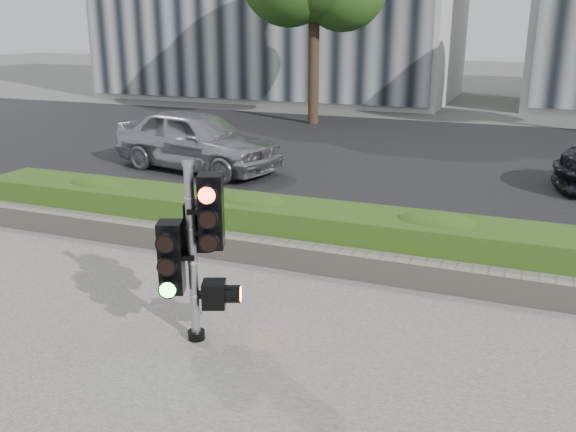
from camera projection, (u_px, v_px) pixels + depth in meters
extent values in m
plane|color=#51514C|center=(254.00, 334.00, 6.58)|extent=(120.00, 120.00, 0.00)
cube|color=black|center=(420.00, 158.00, 15.44)|extent=(60.00, 13.00, 0.02)
cube|color=gray|center=(340.00, 239.00, 9.35)|extent=(60.00, 0.25, 0.12)
cube|color=gray|center=(313.00, 258.00, 8.20)|extent=(12.00, 0.32, 0.34)
cube|color=#538228|center=(328.00, 232.00, 8.73)|extent=(12.00, 1.00, 0.68)
cylinder|color=black|center=(314.00, 64.00, 20.44)|extent=(0.36, 0.36, 4.03)
cylinder|color=black|center=(196.00, 335.00, 6.41)|extent=(0.18, 0.18, 0.09)
cylinder|color=gray|center=(192.00, 256.00, 6.15)|extent=(0.09, 0.09, 1.87)
cylinder|color=gray|center=(188.00, 163.00, 5.86)|extent=(0.12, 0.12, 0.05)
cube|color=#FF1107|center=(211.00, 211.00, 5.98)|extent=(0.31, 0.31, 0.75)
cube|color=#14E51E|center=(171.00, 257.00, 6.12)|extent=(0.31, 0.31, 0.75)
cube|color=black|center=(197.00, 226.00, 6.27)|extent=(0.31, 0.31, 0.51)
cube|color=orange|center=(214.00, 294.00, 6.30)|extent=(0.31, 0.31, 0.27)
imported|color=#A0A3A7|center=(197.00, 140.00, 13.91)|extent=(4.35, 2.45, 1.40)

